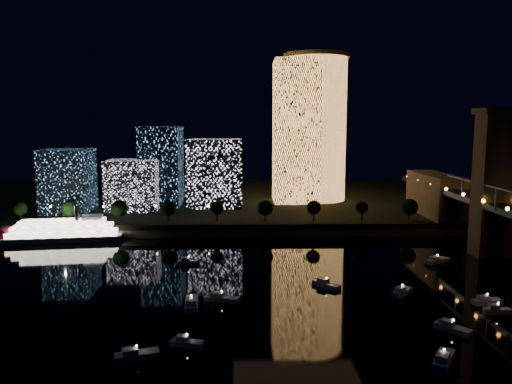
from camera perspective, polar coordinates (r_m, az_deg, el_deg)
ground at (r=124.45m, az=7.79°, el=-13.46°), size 520.00×520.00×0.00m
far_bank at (r=278.27m, az=2.45°, el=-0.91°), size 420.00×160.00×5.00m
seawall at (r=202.04m, az=4.01°, el=-4.59°), size 420.00×6.00×3.00m
tower_cylindrical at (r=263.23m, az=6.77°, el=7.30°), size 34.00×34.00×74.91m
tower_rectangular at (r=255.02m, az=4.57°, el=6.87°), size 22.40×22.40×71.27m
midrise_blocks at (r=243.12m, az=-11.50°, el=2.00°), size 89.31×42.96×38.32m
riverboat at (r=206.79m, az=-21.72°, el=-4.24°), size 48.10×15.44×14.24m
motorboats at (r=128.74m, az=8.06°, el=-12.34°), size 93.05×75.55×2.78m
esplanade_trees at (r=205.57m, az=-4.86°, el=-1.83°), size 166.30×6.88×8.94m
street_lamps at (r=211.88m, az=-5.48°, el=-1.95°), size 132.70×0.70×5.65m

